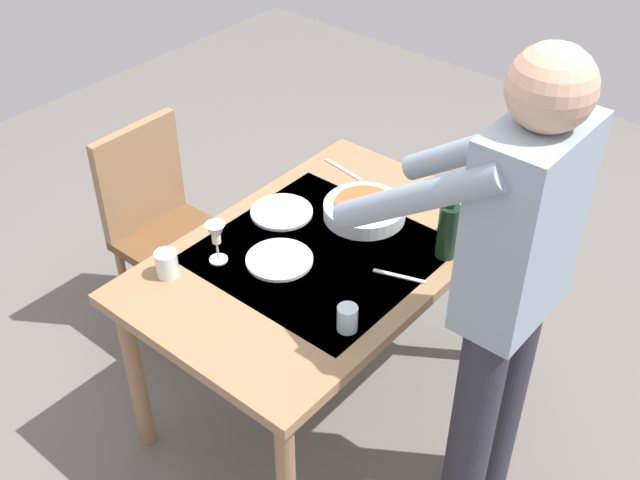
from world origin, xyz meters
TOP-DOWN VIEW (x-y plane):
  - ground_plane at (0.00, 0.00)m, footprint 6.00×6.00m
  - dining_table at (0.00, 0.00)m, footprint 1.31×0.85m
  - chair_near at (0.05, -0.81)m, footprint 0.40×0.40m
  - person_server at (0.00, 0.69)m, footprint 0.42×0.61m
  - wine_bottle at (-0.26, 0.34)m, footprint 0.07×0.07m
  - wine_glass_left at (0.26, -0.23)m, footprint 0.07×0.07m
  - water_cup_near_left at (0.24, 0.31)m, footprint 0.06×0.06m
  - water_cup_near_right at (0.42, -0.31)m, footprint 0.08×0.08m
  - water_cup_far_left at (-0.40, 0.32)m, footprint 0.07×0.07m
  - serving_bowl_pasta at (-0.26, -0.01)m, footprint 0.30×0.30m
  - dinner_plate_near at (-0.08, -0.25)m, footprint 0.23×0.23m
  - dinner_plate_far at (0.13, -0.07)m, footprint 0.23×0.23m
  - table_knife at (-0.46, -0.27)m, footprint 0.04×0.20m
  - table_fork at (-0.07, 0.29)m, footprint 0.07×0.17m

SIDE VIEW (x-z plane):
  - ground_plane at x=0.00m, z-range 0.00..0.00m
  - chair_near at x=0.05m, z-range 0.07..0.98m
  - dining_table at x=0.00m, z-range 0.28..1.02m
  - table_knife at x=-0.46m, z-range 0.74..0.74m
  - table_fork at x=-0.07m, z-range 0.74..0.74m
  - dinner_plate_near at x=-0.08m, z-range 0.74..0.75m
  - dinner_plate_far at x=0.13m, z-range 0.74..0.75m
  - serving_bowl_pasta at x=-0.26m, z-range 0.73..0.80m
  - water_cup_near_left at x=0.24m, z-range 0.74..0.82m
  - water_cup_near_right at x=0.42m, z-range 0.74..0.83m
  - water_cup_far_left at x=-0.40m, z-range 0.74..0.84m
  - wine_glass_left at x=0.26m, z-range 0.76..0.92m
  - wine_bottle at x=-0.26m, z-range 0.70..0.99m
  - person_server at x=0.00m, z-range 0.12..1.81m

